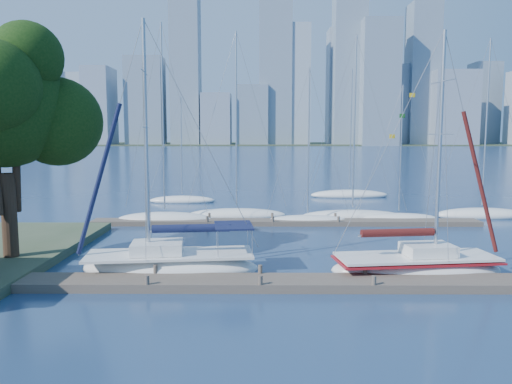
{
  "coord_description": "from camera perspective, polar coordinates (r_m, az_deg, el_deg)",
  "views": [
    {
      "loc": [
        -0.07,
        -22.25,
        7.0
      ],
      "look_at": [
        -0.22,
        4.0,
        3.94
      ],
      "focal_mm": 35.0,
      "sensor_mm": 36.0,
      "label": 1
    }
  ],
  "objects": [
    {
      "name": "bg_boat_2",
      "position": [
        39.58,
        5.93,
        -3.23
      ],
      "size": [
        6.51,
        2.23,
        12.32
      ],
      "rotation": [
        0.0,
        0.0,
        0.05
      ],
      "color": "white",
      "rests_on": "ground"
    },
    {
      "name": "bg_boat_7",
      "position": [
        56.59,
        10.62,
        -0.28
      ],
      "size": [
        8.89,
        5.42,
        14.44
      ],
      "rotation": [
        0.0,
        0.0,
        -0.38
      ],
      "color": "white",
      "rests_on": "ground"
    },
    {
      "name": "near_dock",
      "position": [
        23.26,
        0.5,
        -10.35
      ],
      "size": [
        26.0,
        2.0,
        0.4
      ],
      "primitive_type": "cube",
      "color": "brown",
      "rests_on": "ground"
    },
    {
      "name": "bg_boat_5",
      "position": [
        46.12,
        24.38,
        -2.31
      ],
      "size": [
        8.09,
        4.56,
        15.1
      ],
      "rotation": [
        0.0,
        0.0,
        -0.29
      ],
      "color": "white",
      "rests_on": "ground"
    },
    {
      "name": "bg_boat_6",
      "position": [
        51.89,
        -8.42,
        -0.92
      ],
      "size": [
        6.85,
        2.49,
        11.05
      ],
      "rotation": [
        0.0,
        0.0,
        0.07
      ],
      "color": "white",
      "rests_on": "ground"
    },
    {
      "name": "ground",
      "position": [
        23.32,
        0.49,
        -10.82
      ],
      "size": [
        700.0,
        700.0,
        0.0
      ],
      "primitive_type": "plane",
      "color": "navy",
      "rests_on": "ground"
    },
    {
      "name": "bg_boat_4",
      "position": [
        42.0,
        15.99,
        -2.9
      ],
      "size": [
        6.66,
        2.9,
        11.14
      ],
      "rotation": [
        0.0,
        0.0,
        -0.16
      ],
      "color": "white",
      "rests_on": "ground"
    },
    {
      "name": "bg_boat_1",
      "position": [
        41.99,
        -2.21,
        -2.56
      ],
      "size": [
        8.37,
        2.42,
        15.63
      ],
      "rotation": [
        0.0,
        0.0,
        -0.01
      ],
      "color": "white",
      "rests_on": "ground"
    },
    {
      "name": "sailboat_navy",
      "position": [
        25.62,
        -9.8,
        -7.06
      ],
      "size": [
        9.19,
        3.93,
        13.09
      ],
      "rotation": [
        0.0,
        0.0,
        0.12
      ],
      "color": "white",
      "rests_on": "ground"
    },
    {
      "name": "far_shore",
      "position": [
        342.32,
        0.33,
        5.47
      ],
      "size": [
        800.0,
        100.0,
        1.5
      ],
      "primitive_type": "cube",
      "color": "#38472D",
      "rests_on": "ground"
    },
    {
      "name": "bg_boat_3",
      "position": [
        41.94,
        10.96,
        -2.7
      ],
      "size": [
        8.85,
        4.96,
        15.15
      ],
      "rotation": [
        0.0,
        0.0,
        -0.33
      ],
      "color": "white",
      "rests_on": "ground"
    },
    {
      "name": "sailboat_maroon",
      "position": [
        26.23,
        17.89,
        -7.01
      ],
      "size": [
        8.73,
        3.79,
        12.5
      ],
      "rotation": [
        0.0,
        0.0,
        0.12
      ],
      "color": "white",
      "rests_on": "ground"
    },
    {
      "name": "tree",
      "position": [
        29.13,
        -26.88,
        9.07
      ],
      "size": [
        9.19,
        8.4,
        12.62
      ],
      "color": "#2F2015",
      "rests_on": "ground"
    },
    {
      "name": "skyline",
      "position": [
        314.36,
        3.73,
        11.57
      ],
      "size": [
        503.89,
        51.31,
        116.93
      ],
      "color": "gray",
      "rests_on": "ground"
    },
    {
      "name": "far_dock",
      "position": [
        38.9,
        3.38,
        -3.46
      ],
      "size": [
        30.0,
        1.8,
        0.36
      ],
      "primitive_type": "cube",
      "color": "brown",
      "rests_on": "ground"
    },
    {
      "name": "bg_boat_0",
      "position": [
        40.4,
        -10.36,
        -2.99
      ],
      "size": [
        7.99,
        5.22,
        15.87
      ],
      "rotation": [
        0.0,
        0.0,
        -0.4
      ],
      "color": "white",
      "rests_on": "ground"
    }
  ]
}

